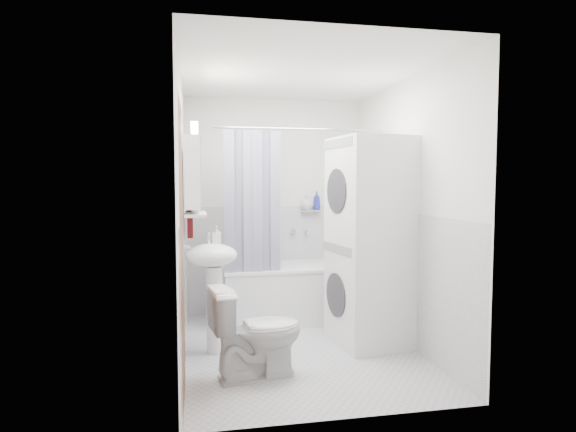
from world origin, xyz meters
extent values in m
plane|color=silver|center=(0.00, 0.00, 0.00)|extent=(2.60, 2.60, 0.00)
plane|color=white|center=(0.00, 1.30, 1.20)|extent=(2.00, 0.00, 2.00)
plane|color=white|center=(0.00, -1.30, 1.20)|extent=(2.00, 0.00, 2.00)
plane|color=white|center=(-1.00, 0.00, 1.20)|extent=(0.00, 2.60, 2.60)
plane|color=white|center=(1.00, 0.00, 1.20)|extent=(0.00, 2.60, 2.60)
plane|color=white|center=(0.00, 0.00, 2.40)|extent=(2.60, 2.60, 0.00)
plane|color=white|center=(0.00, 1.29, 0.60)|extent=(1.98, 0.00, 1.98)
plane|color=white|center=(-0.99, 0.00, 0.60)|extent=(0.00, 2.58, 2.58)
plane|color=white|center=(0.99, 0.00, 0.60)|extent=(0.00, 2.58, 2.58)
plane|color=brown|center=(-0.98, -0.88, 1.00)|extent=(0.00, 2.00, 2.00)
cylinder|color=silver|center=(-0.95, -0.55, 1.00)|extent=(0.04, 0.04, 0.04)
cube|color=white|center=(0.15, 0.92, 0.28)|extent=(1.53, 0.71, 0.56)
cube|color=white|center=(0.15, 0.92, 0.57)|extent=(1.55, 0.73, 0.03)
cube|color=silver|center=(0.15, 0.92, 0.46)|extent=(1.35, 0.53, 0.20)
cylinder|color=silver|center=(0.35, 1.25, 0.91)|extent=(0.04, 0.12, 0.04)
cylinder|color=silver|center=(0.15, 0.61, 2.00)|extent=(1.73, 0.02, 0.02)
cube|color=#131745|center=(-0.57, 0.61, 1.25)|extent=(0.10, 0.02, 1.45)
cube|color=#131745|center=(-0.48, 0.61, 1.25)|extent=(0.10, 0.02, 1.45)
cube|color=#131745|center=(-0.39, 0.61, 1.25)|extent=(0.10, 0.02, 1.45)
cube|color=#131745|center=(-0.30, 0.61, 1.25)|extent=(0.10, 0.02, 1.45)
cube|color=#131745|center=(-0.21, 0.61, 1.25)|extent=(0.10, 0.02, 1.45)
cube|color=#131745|center=(-0.12, 0.61, 1.25)|extent=(0.10, 0.02, 1.45)
ellipsoid|color=white|center=(-0.76, 0.04, 0.85)|extent=(0.44, 0.37, 0.20)
cylinder|color=white|center=(-0.74, 0.04, 0.38)|extent=(0.14, 0.14, 0.75)
cylinder|color=silver|center=(-0.78, 0.18, 0.97)|extent=(0.03, 0.03, 0.14)
cylinder|color=silver|center=(-0.78, 0.14, 1.03)|extent=(0.02, 0.10, 0.02)
cube|color=white|center=(-0.91, 0.10, 1.55)|extent=(0.12, 0.50, 0.60)
cube|color=white|center=(-0.84, 0.10, 1.55)|extent=(0.01, 0.47, 0.57)
cube|color=#FFEABF|center=(-0.89, 0.10, 1.93)|extent=(0.06, 0.45, 0.06)
cube|color=silver|center=(-0.89, 0.10, 1.20)|extent=(0.18, 0.54, 0.02)
cube|color=silver|center=(0.40, 1.24, 1.15)|extent=(0.22, 0.06, 0.02)
cube|color=maroon|center=(-0.94, 0.42, 1.38)|extent=(0.05, 0.35, 0.82)
cube|color=maroon|center=(-0.91, 0.42, 1.76)|extent=(0.03, 0.30, 0.08)
cylinder|color=silver|center=(-0.95, 0.42, 1.80)|extent=(0.02, 0.04, 0.02)
cube|color=white|center=(0.68, 0.03, 0.47)|extent=(0.74, 0.74, 0.94)
cylinder|color=#2D2D33|center=(0.34, 0.03, 0.46)|extent=(0.07, 0.40, 0.40)
cube|color=gray|center=(0.35, 0.03, 0.88)|extent=(0.09, 0.60, 0.08)
cube|color=white|center=(0.68, 0.03, 1.40)|extent=(0.74, 0.74, 0.94)
cylinder|color=#2D2D33|center=(0.34, 0.03, 1.40)|extent=(0.07, 0.40, 0.40)
cube|color=gray|center=(0.35, 0.03, 1.82)|extent=(0.09, 0.60, 0.08)
imported|color=white|center=(-0.45, -0.54, 0.34)|extent=(0.75, 0.50, 0.69)
imported|color=gray|center=(-0.71, 0.25, 0.95)|extent=(0.08, 0.17, 0.08)
imported|color=gray|center=(-0.89, -0.05, 1.25)|extent=(0.07, 0.18, 0.07)
imported|color=gray|center=(-0.89, 0.22, 1.26)|extent=(0.10, 0.09, 0.10)
imported|color=gray|center=(0.35, 1.24, 1.23)|extent=(0.13, 0.17, 0.13)
imported|color=#262D99|center=(0.47, 1.24, 1.20)|extent=(0.08, 0.21, 0.08)
camera|label=1|loc=(-0.89, -4.08, 1.47)|focal=30.00mm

